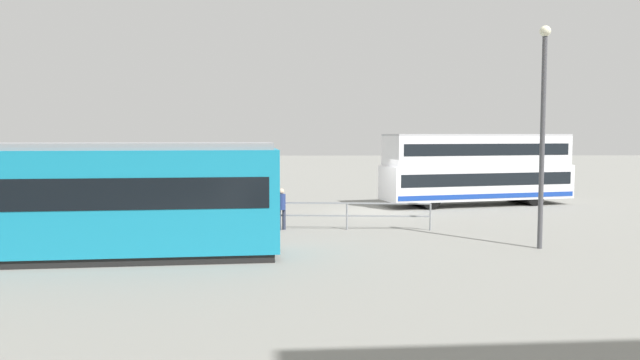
{
  "coord_description": "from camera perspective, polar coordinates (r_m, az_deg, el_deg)",
  "views": [
    {
      "loc": [
        3.38,
        29.78,
        3.74
      ],
      "look_at": [
        2.73,
        3.02,
        1.76
      ],
      "focal_mm": 34.68,
      "sensor_mm": 36.0,
      "label": 1
    }
  ],
  "objects": [
    {
      "name": "ground_plane",
      "position": [
        30.21,
        5.06,
        -2.91
      ],
      "size": [
        160.0,
        160.0,
        0.0
      ],
      "primitive_type": "plane",
      "color": "gray"
    },
    {
      "name": "double_decker_bus",
      "position": [
        33.63,
        14.28,
        1.0
      ],
      "size": [
        10.51,
        4.9,
        3.76
      ],
      "color": "white",
      "rests_on": "ground"
    },
    {
      "name": "tram_yellow",
      "position": [
        20.3,
        -26.23,
        -1.67
      ],
      "size": [
        15.6,
        4.21,
        3.49
      ],
      "color": "teal",
      "rests_on": "ground"
    },
    {
      "name": "pedestrian_near_railing",
      "position": [
        24.27,
        -3.57,
        -2.43
      ],
      "size": [
        0.44,
        0.44,
        1.63
      ],
      "color": "#33384C",
      "rests_on": "ground"
    },
    {
      "name": "pedestrian_railing",
      "position": [
        24.3,
        2.5,
        -2.89
      ],
      "size": [
        6.57,
        0.58,
        1.08
      ],
      "color": "gray",
      "rests_on": "ground"
    },
    {
      "name": "info_sign",
      "position": [
        25.34,
        -10.8,
        -0.72
      ],
      "size": [
        0.94,
        0.29,
        2.34
      ],
      "color": "slate",
      "rests_on": "ground"
    },
    {
      "name": "street_lamp",
      "position": [
        21.34,
        19.87,
        5.2
      ],
      "size": [
        0.36,
        0.36,
        7.23
      ],
      "color": "#4C4C51",
      "rests_on": "ground"
    }
  ]
}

